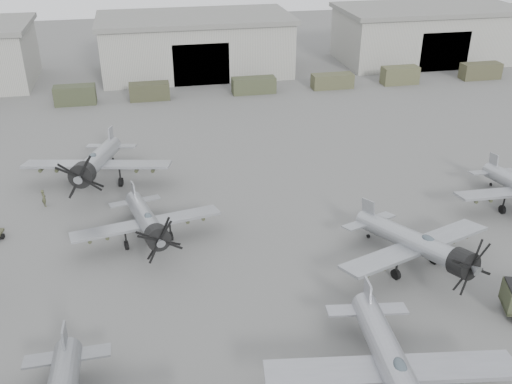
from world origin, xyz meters
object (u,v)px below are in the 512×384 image
aircraft_mid_2 (420,245)px  aircraft_far_0 (96,162)px  aircraft_near_1 (394,370)px  ground_crew (44,198)px  aircraft_mid_1 (147,222)px

aircraft_mid_2 → aircraft_far_0: size_ratio=0.91×
aircraft_near_1 → ground_crew: bearing=136.2°
aircraft_far_0 → ground_crew: 5.71m
aircraft_far_0 → aircraft_near_1: bearing=-49.2°
aircraft_mid_1 → aircraft_far_0: bearing=100.2°
aircraft_mid_1 → aircraft_mid_2: bearing=-32.4°
aircraft_near_1 → aircraft_far_0: bearing=127.1°
aircraft_mid_1 → aircraft_far_0: aircraft_far_0 is taller
aircraft_mid_1 → aircraft_mid_2: aircraft_mid_2 is taller
ground_crew → aircraft_mid_1: bearing=-154.2°
aircraft_far_0 → ground_crew: bearing=-134.8°
aircraft_near_1 → aircraft_mid_2: 13.13m
aircraft_mid_2 → ground_crew: size_ratio=7.80×
aircraft_mid_1 → ground_crew: aircraft_mid_1 is taller
aircraft_near_1 → aircraft_mid_1: size_ratio=1.17×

